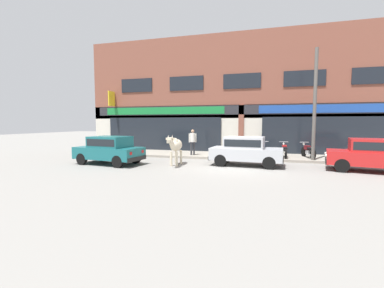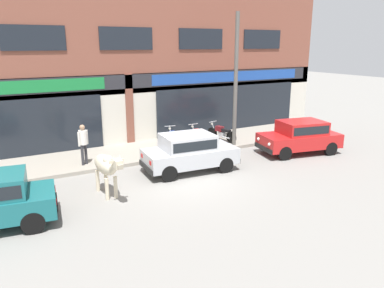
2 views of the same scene
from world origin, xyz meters
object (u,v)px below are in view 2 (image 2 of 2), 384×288
at_px(cow, 106,166).
at_px(motorcycle_1, 199,136).
at_px(utility_pole, 236,81).
at_px(motorcycle_2, 222,133).
at_px(car_2, 300,135).
at_px(pedestrian, 83,140).
at_px(motorcycle_0, 174,139).
at_px(car_1, 189,151).

bearing_deg(cow, motorcycle_1, 32.80).
bearing_deg(utility_pole, motorcycle_2, 95.64).
distance_m(motorcycle_2, utility_pole, 2.75).
relative_size(cow, motorcycle_1, 1.19).
bearing_deg(car_2, utility_pole, 132.77).
relative_size(cow, pedestrian, 1.35).
height_order(car_2, motorcycle_1, car_2).
bearing_deg(motorcycle_0, car_1, -105.67).
bearing_deg(motorcycle_0, cow, -138.79).
bearing_deg(motorcycle_1, pedestrian, -175.73).
height_order(car_2, motorcycle_2, car_2).
xyz_separation_m(cow, motorcycle_2, (6.82, 3.64, -0.47)).
xyz_separation_m(motorcycle_1, pedestrian, (-5.48, -0.41, 0.60)).
height_order(cow, motorcycle_0, cow).
bearing_deg(motorcycle_0, motorcycle_1, -7.86).
relative_size(car_1, utility_pole, 0.62).
height_order(car_2, utility_pole, utility_pole).
xyz_separation_m(cow, pedestrian, (0.04, 3.15, 0.12)).
bearing_deg(motorcycle_1, car_1, -127.04).
height_order(motorcycle_2, utility_pole, utility_pole).
distance_m(car_1, motorcycle_2, 4.42).
height_order(cow, motorcycle_2, cow).
distance_m(car_2, pedestrian, 9.27).
bearing_deg(motorcycle_0, car_2, -34.44).
xyz_separation_m(cow, motorcycle_0, (4.27, 3.74, -0.47)).
bearing_deg(motorcycle_1, cow, -147.20).
distance_m(motorcycle_0, motorcycle_1, 1.27).
distance_m(car_1, utility_pole, 4.59).
height_order(car_1, car_2, same).
relative_size(motorcycle_0, pedestrian, 1.13).
distance_m(car_1, motorcycle_1, 3.47).
bearing_deg(pedestrian, car_2, -16.39).
height_order(car_1, motorcycle_0, car_1).
xyz_separation_m(cow, car_2, (8.93, 0.54, -0.19)).
xyz_separation_m(cow, utility_pole, (6.91, 2.72, 2.12)).
bearing_deg(motorcycle_0, motorcycle_2, -2.18).
bearing_deg(car_1, motorcycle_0, 74.33).
relative_size(car_2, motorcycle_0, 2.11).
bearing_deg(motorcycle_1, motorcycle_2, 3.40).
bearing_deg(utility_pole, motorcycle_1, 148.67).
distance_m(motorcycle_0, utility_pole, 3.84).
bearing_deg(motorcycle_2, cow, -151.93).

